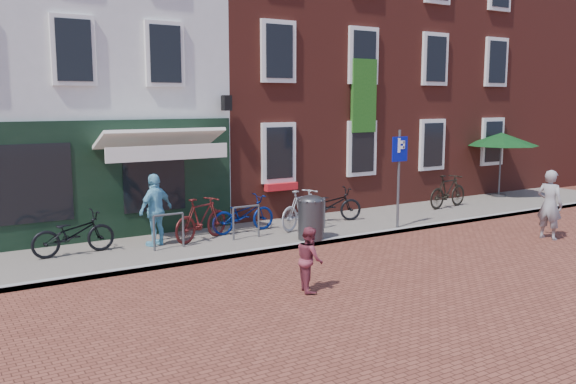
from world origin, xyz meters
TOP-DOWN VIEW (x-y plane):
  - ground at (0.00, 0.00)m, footprint 80.00×80.00m
  - sidewalk at (1.00, 1.50)m, footprint 24.00×3.00m
  - building_stucco at (-5.00, 7.00)m, footprint 8.00×8.00m
  - building_brick_mid at (2.00, 7.00)m, footprint 6.00×8.00m
  - building_brick_right at (8.00, 7.00)m, footprint 6.00×8.00m
  - filler_right at (14.50, 7.00)m, footprint 7.00×8.00m
  - litter_bin at (-0.19, 0.30)m, footprint 0.63×0.63m
  - parking_sign at (2.57, 0.24)m, footprint 0.50×0.08m
  - parasol at (9.30, 2.40)m, footprint 2.53×2.53m
  - woman at (5.14, -2.50)m, footprint 0.52×0.70m
  - boy at (-2.36, -2.84)m, footprint 0.61×0.69m
  - cafe_person at (-3.62, 1.68)m, footprint 1.07×0.80m
  - bicycle_0 at (-5.46, 1.82)m, footprint 1.85×0.76m
  - bicycle_1 at (-2.51, 1.61)m, footprint 1.81×1.12m
  - bicycle_2 at (-1.22, 1.89)m, footprint 1.84×0.73m
  - bicycle_3 at (0.30, 1.45)m, footprint 1.82×1.09m
  - bicycle_4 at (1.54, 1.88)m, footprint 1.91×1.13m
  - bicycle_5 at (6.00, 1.71)m, footprint 1.80×0.71m

SIDE VIEW (x-z plane):
  - ground at x=0.00m, z-range 0.00..0.00m
  - sidewalk at x=1.00m, z-range 0.00..0.10m
  - bicycle_0 at x=-5.46m, z-range 0.10..1.05m
  - bicycle_2 at x=-1.22m, z-range 0.10..1.05m
  - bicycle_4 at x=1.54m, z-range 0.10..1.05m
  - boy at x=-2.36m, z-range 0.00..1.20m
  - bicycle_1 at x=-2.51m, z-range 0.10..1.15m
  - bicycle_3 at x=0.30m, z-range 0.10..1.15m
  - bicycle_5 at x=6.00m, z-range 0.10..1.15m
  - litter_bin at x=-0.19m, z-range 0.12..1.28m
  - woman at x=5.14m, z-range 0.00..1.76m
  - cafe_person at x=-3.62m, z-range 0.10..1.79m
  - parking_sign at x=2.57m, z-range 0.50..3.11m
  - parasol at x=9.30m, z-range 1.03..3.39m
  - building_stucco at x=-5.00m, z-range 0.00..9.00m
  - filler_right at x=14.50m, z-range 0.00..9.00m
  - building_brick_mid at x=2.00m, z-range 0.00..10.00m
  - building_brick_right at x=8.00m, z-range 0.00..10.00m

